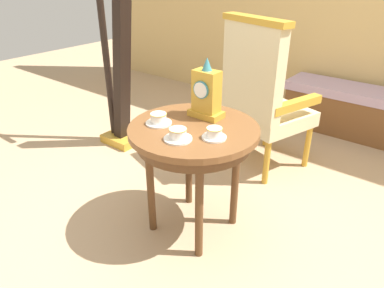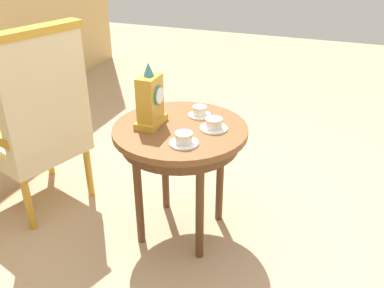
{
  "view_description": "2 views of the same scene",
  "coord_description": "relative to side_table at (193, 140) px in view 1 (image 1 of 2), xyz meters",
  "views": [
    {
      "loc": [
        1.06,
        -1.38,
        1.45
      ],
      "look_at": [
        -0.01,
        -0.03,
        0.56
      ],
      "focal_mm": 33.3,
      "sensor_mm": 36.0,
      "label": 1
    },
    {
      "loc": [
        -1.8,
        -0.76,
        1.6
      ],
      "look_at": [
        0.07,
        -0.06,
        0.54
      ],
      "focal_mm": 38.85,
      "sensor_mm": 36.0,
      "label": 2
    }
  ],
  "objects": [
    {
      "name": "mantel_clock",
      "position": [
        -0.03,
        0.15,
        0.21
      ],
      "size": [
        0.19,
        0.11,
        0.34
      ],
      "color": "gold",
      "rests_on": "side_table"
    },
    {
      "name": "teacup_right",
      "position": [
        0.04,
        -0.17,
        0.11
      ],
      "size": [
        0.14,
        0.14,
        0.06
      ],
      "color": "white",
      "rests_on": "side_table"
    },
    {
      "name": "ground_plane",
      "position": [
        0.0,
        0.02,
        -0.59
      ],
      "size": [
        10.0,
        10.0,
        0.0
      ],
      "primitive_type": "plane",
      "color": "tan"
    },
    {
      "name": "teacup_center",
      "position": [
        0.17,
        -0.05,
        0.1
      ],
      "size": [
        0.12,
        0.12,
        0.06
      ],
      "color": "white",
      "rests_on": "side_table"
    },
    {
      "name": "harp",
      "position": [
        -1.17,
        0.5,
        0.13
      ],
      "size": [
        0.4,
        0.24,
        1.78
      ],
      "color": "gold",
      "rests_on": "ground"
    },
    {
      "name": "teacup_left",
      "position": [
        -0.17,
        -0.09,
        0.11
      ],
      "size": [
        0.14,
        0.14,
        0.06
      ],
      "color": "white",
      "rests_on": "side_table"
    },
    {
      "name": "side_table",
      "position": [
        0.0,
        0.0,
        0.0
      ],
      "size": [
        0.71,
        0.71,
        0.67
      ],
      "color": "brown",
      "rests_on": "ground"
    },
    {
      "name": "window_bench",
      "position": [
        0.31,
        1.97,
        -0.37
      ],
      "size": [
        1.19,
        0.4,
        0.44
      ],
      "color": "#B299B7",
      "rests_on": "ground"
    },
    {
      "name": "armchair",
      "position": [
        -0.06,
        0.87,
        0.0
      ],
      "size": [
        0.67,
        0.67,
        1.14
      ],
      "color": "beige",
      "rests_on": "ground"
    }
  ]
}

